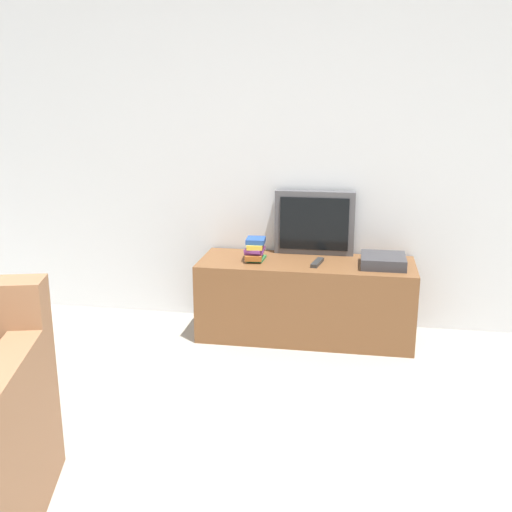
% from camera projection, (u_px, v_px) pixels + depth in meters
% --- Properties ---
extents(wall_back, '(9.00, 0.06, 2.60)m').
position_uv_depth(wall_back, '(243.00, 143.00, 4.23)').
color(wall_back, silver).
rests_on(wall_back, ground_plane).
extents(tv_stand, '(1.45, 0.53, 0.54)m').
position_uv_depth(tv_stand, '(306.00, 299.00, 4.12)').
color(tv_stand, brown).
rests_on(tv_stand, ground_plane).
extents(television, '(0.56, 0.09, 0.45)m').
position_uv_depth(television, '(315.00, 223.00, 4.20)').
color(television, '#4C4C51').
rests_on(television, tv_stand).
extents(book_stack, '(0.14, 0.22, 0.15)m').
position_uv_depth(book_stack, '(255.00, 250.00, 4.07)').
color(book_stack, '#2D753D').
rests_on(book_stack, tv_stand).
extents(remote_on_stand, '(0.08, 0.20, 0.02)m').
position_uv_depth(remote_on_stand, '(317.00, 263.00, 3.98)').
color(remote_on_stand, '#2D2D2D').
rests_on(remote_on_stand, tv_stand).
extents(set_top_box, '(0.29, 0.30, 0.07)m').
position_uv_depth(set_top_box, '(383.00, 261.00, 3.94)').
color(set_top_box, '#333338').
rests_on(set_top_box, tv_stand).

